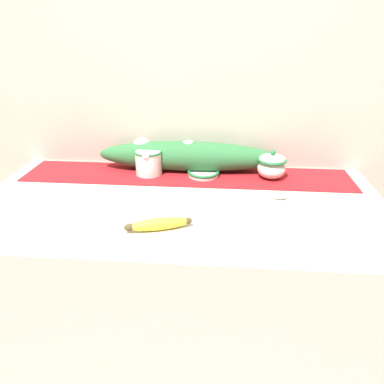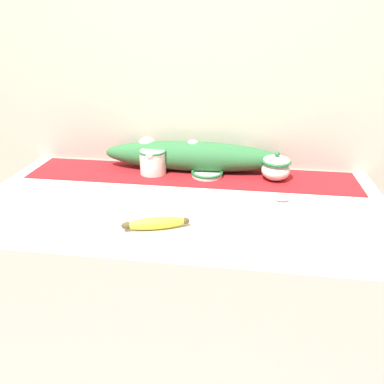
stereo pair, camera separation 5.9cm
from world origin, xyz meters
name	(u,v)px [view 1 (the left image)]	position (x,y,z in m)	size (l,w,h in m)	color
countertop	(181,305)	(0.00, 0.00, 0.44)	(1.36, 0.70, 0.87)	beige
back_wall	(190,83)	(0.00, 0.37, 1.20)	(2.16, 0.04, 2.40)	beige
table_runner	(187,175)	(0.00, 0.23, 0.88)	(1.25, 0.23, 0.00)	#A8191E
cream_pitcher	(149,161)	(-0.15, 0.23, 0.93)	(0.11, 0.12, 0.10)	white
sugar_bowl	(272,166)	(0.32, 0.23, 0.93)	(0.11, 0.11, 0.11)	white
small_dish	(203,173)	(0.06, 0.23, 0.89)	(0.12, 0.12, 0.02)	white
banana	(158,224)	(-0.04, -0.19, 0.89)	(0.19, 0.09, 0.04)	yellow
spoon	(278,197)	(0.33, 0.05, 0.88)	(0.16, 0.04, 0.01)	#A89E89
poinsettia_garland	(187,156)	(0.00, 0.28, 0.94)	(0.71, 0.13, 0.12)	#2D6B38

